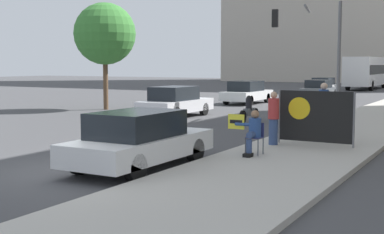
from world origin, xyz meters
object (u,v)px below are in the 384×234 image
at_px(jogger_on_sidewalk, 273,118).
at_px(parked_car_curbside, 139,140).
at_px(motorcycle_on_road, 249,111).
at_px(street_tree_near_curb, 105,34).
at_px(city_bus_on_road, 367,71).
at_px(pedestrian_behind, 324,109).
at_px(protest_banner, 315,117).
at_px(traffic_light_pole, 314,39).
at_px(car_on_road_distant, 319,89).
at_px(seated_protester, 253,131).
at_px(car_on_road_midblock, 247,92).
at_px(car_on_road_far_lane, 324,86).
at_px(car_on_road_nearest, 175,102).

xyz_separation_m(jogger_on_sidewalk, parked_car_curbside, (-1.85, -4.55, -0.25)).
distance_m(motorcycle_on_road, street_tree_near_curb, 10.87).
height_order(city_bus_on_road, street_tree_near_curb, street_tree_near_curb).
distance_m(pedestrian_behind, protest_banner, 2.24).
distance_m(parked_car_curbside, street_tree_near_curb, 18.22).
bearing_deg(parked_car_curbside, traffic_light_pole, 89.06).
xyz_separation_m(protest_banner, parked_car_curbside, (-2.99, -5.07, -0.30)).
relative_size(pedestrian_behind, protest_banner, 0.77).
bearing_deg(car_on_road_distant, seated_protester, -77.58).
distance_m(car_on_road_midblock, city_bus_on_road, 25.36).
bearing_deg(traffic_light_pole, seated_protester, -81.17).
bearing_deg(city_bus_on_road, street_tree_near_curb, -103.39).
bearing_deg(car_on_road_far_lane, car_on_road_midblock, -94.08).
height_order(jogger_on_sidewalk, protest_banner, protest_banner).
distance_m(protest_banner, motorcycle_on_road, 7.79).
bearing_deg(car_on_road_distant, car_on_road_far_lane, 102.22).
xyz_separation_m(parked_car_curbside, motorcycle_on_road, (-1.81, 11.19, -0.20)).
height_order(seated_protester, protest_banner, protest_banner).
bearing_deg(jogger_on_sidewalk, car_on_road_nearest, -33.22).
xyz_separation_m(pedestrian_behind, motorcycle_on_road, (-4.45, 3.90, -0.56)).
bearing_deg(city_bus_on_road, seated_protester, -82.53).
relative_size(pedestrian_behind, car_on_road_distant, 0.43).
bearing_deg(motorcycle_on_road, city_bus_on_road, 93.18).
xyz_separation_m(jogger_on_sidewalk, city_bus_on_road, (-5.64, 42.31, 0.93)).
relative_size(protest_banner, street_tree_near_curb, 0.39).
xyz_separation_m(seated_protester, motorcycle_on_road, (-3.84, 8.68, -0.27)).
bearing_deg(protest_banner, jogger_on_sidewalk, -155.23).
xyz_separation_m(seated_protester, city_bus_on_road, (-5.82, 44.36, 1.10)).
xyz_separation_m(pedestrian_behind, car_on_road_nearest, (-8.61, 4.38, -0.33)).
relative_size(car_on_road_nearest, city_bus_on_road, 0.42).
distance_m(parked_car_curbside, car_on_road_distant, 30.48).
distance_m(city_bus_on_road, street_tree_near_curb, 34.42).
height_order(pedestrian_behind, parked_car_curbside, pedestrian_behind).
height_order(car_on_road_far_lane, street_tree_near_curb, street_tree_near_curb).
xyz_separation_m(pedestrian_behind, city_bus_on_road, (-6.43, 39.58, 0.82)).
bearing_deg(jogger_on_sidewalk, car_on_road_midblock, -54.99).
height_order(traffic_light_pole, car_on_road_far_lane, traffic_light_pole).
height_order(jogger_on_sidewalk, parked_car_curbside, jogger_on_sidewalk).
height_order(pedestrian_behind, protest_banner, pedestrian_behind).
bearing_deg(pedestrian_behind, motorcycle_on_road, 165.03).
bearing_deg(jogger_on_sidewalk, seated_protester, 103.96).
distance_m(pedestrian_behind, city_bus_on_road, 40.11).
xyz_separation_m(traffic_light_pole, car_on_road_far_lane, (-5.66, 22.40, -3.09)).
bearing_deg(traffic_light_pole, parked_car_curbside, -90.94).
relative_size(pedestrian_behind, street_tree_near_curb, 0.30).
relative_size(parked_car_curbside, car_on_road_midblock, 0.95).
xyz_separation_m(car_on_road_nearest, car_on_road_distant, (1.89, 18.54, -0.05)).
bearing_deg(motorcycle_on_road, parked_car_curbside, -80.79).
bearing_deg(car_on_road_nearest, protest_banner, -36.33).
xyz_separation_m(protest_banner, car_on_road_nearest, (-8.96, 6.59, -0.27)).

